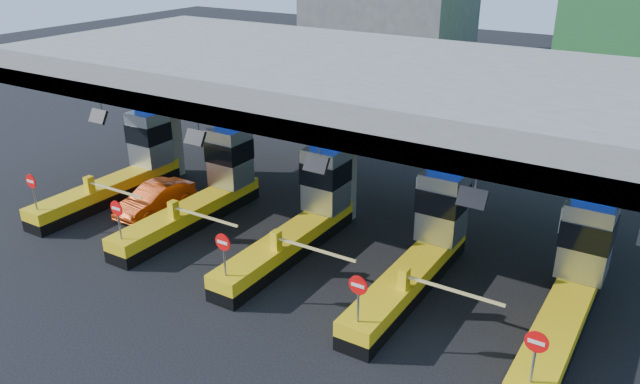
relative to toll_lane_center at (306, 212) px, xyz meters
The scene contains 8 objects.
ground 1.42m from the toll_lane_center, 90.42° to the right, with size 120.00×120.00×0.00m, color black.
toll_canopy 5.40m from the toll_lane_center, 90.02° to the left, with size 28.00×12.09×7.00m.
toll_lane_far_left 10.00m from the toll_lane_center, behind, with size 4.43×8.00×4.16m.
toll_lane_left 5.00m from the toll_lane_center, behind, with size 4.43×8.00×4.16m.
toll_lane_center is the anchor object (origin of this frame).
toll_lane_right 5.00m from the toll_lane_center, ahead, with size 4.43×8.00×4.16m.
toll_lane_far_right 10.00m from the toll_lane_center, ahead, with size 4.43×8.00×4.16m.
red_car 7.42m from the toll_lane_center, behind, with size 1.35×3.86×1.27m, color #BF3A0E.
Camera 1 is at (12.16, -18.20, 11.64)m, focal length 35.00 mm.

